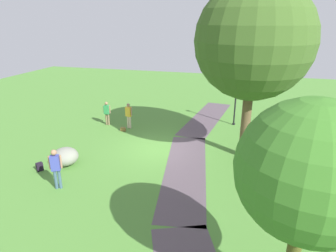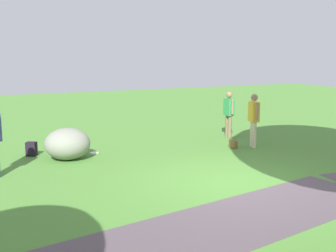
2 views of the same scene
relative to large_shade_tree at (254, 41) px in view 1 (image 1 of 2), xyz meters
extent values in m
plane|color=#4C8334|center=(0.39, -4.35, -5.72)|extent=(48.00, 48.00, 0.00)
cube|color=#53474F|center=(-5.64, -2.66, -5.71)|extent=(8.17, 2.87, 0.01)
cube|color=#53474F|center=(2.28, -2.54, -5.71)|extent=(8.20, 3.09, 0.01)
cylinder|color=brown|center=(0.00, 0.00, -3.79)|extent=(0.46, 0.46, 3.85)
sphere|color=#3A5A21|center=(0.00, 0.00, 0.02)|extent=(5.40, 5.40, 5.40)
sphere|color=#397525|center=(8.21, 1.27, -2.01)|extent=(3.10, 3.10, 3.10)
cylinder|color=black|center=(-4.68, -0.72, -5.67)|extent=(0.20, 0.20, 0.10)
cylinder|color=black|center=(-4.68, -0.72, -4.13)|extent=(0.10, 0.10, 3.17)
sphere|color=white|center=(-4.68, -0.72, -2.41)|extent=(0.28, 0.28, 0.28)
ellipsoid|color=gray|center=(3.28, -8.26, -5.28)|extent=(1.64, 1.64, 0.87)
cylinder|color=beige|center=(-2.22, -7.16, -5.31)|extent=(0.13, 0.13, 0.81)
cylinder|color=beige|center=(-2.26, -7.31, -5.31)|extent=(0.13, 0.13, 0.81)
cube|color=yellow|center=(-2.24, -7.24, -4.61)|extent=(0.32, 0.41, 0.60)
cylinder|color=#A0725F|center=(-2.19, -7.02, -4.58)|extent=(0.08, 0.08, 0.54)
cylinder|color=#A0725F|center=(-2.29, -7.45, -4.58)|extent=(0.08, 0.08, 0.54)
sphere|color=#A0725F|center=(-2.24, -7.24, -4.17)|extent=(0.22, 0.22, 0.22)
cylinder|color=#3A576B|center=(5.16, -7.27, -5.29)|extent=(0.13, 0.13, 0.86)
cylinder|color=#3A576B|center=(5.23, -7.41, -5.29)|extent=(0.13, 0.13, 0.86)
cube|color=#3C45A3|center=(5.19, -7.34, -4.54)|extent=(0.37, 0.43, 0.65)
cylinder|color=#A07255|center=(5.10, -7.14, -4.50)|extent=(0.08, 0.08, 0.57)
cylinder|color=#A07255|center=(5.29, -7.54, -4.50)|extent=(0.08, 0.08, 0.57)
sphere|color=#A07255|center=(5.19, -7.34, -4.07)|extent=(0.23, 0.23, 0.23)
cylinder|color=#736445|center=(-2.43, -8.78, -5.33)|extent=(0.13, 0.13, 0.77)
cylinder|color=#736445|center=(-2.44, -8.94, -5.33)|extent=(0.13, 0.13, 0.77)
cube|color=#2F914A|center=(-2.43, -8.86, -4.66)|extent=(0.25, 0.37, 0.58)
cylinder|color=#8D6A4D|center=(-2.43, -8.64, -4.62)|extent=(0.08, 0.08, 0.51)
cylinder|color=#8D6A4D|center=(-2.44, -9.08, -4.62)|extent=(0.08, 0.08, 0.51)
sphere|color=#8D6A4D|center=(-2.43, -8.86, -4.23)|extent=(0.21, 0.21, 0.21)
cube|color=brown|center=(-1.61, -7.39, -5.60)|extent=(0.13, 0.32, 0.24)
torus|color=brown|center=(-1.61, -7.39, -5.42)|extent=(0.28, 0.28, 0.02)
cube|color=black|center=(4.12, -9.10, -5.52)|extent=(0.34, 0.32, 0.40)
cube|color=black|center=(4.06, -9.21, -5.60)|extent=(0.20, 0.15, 0.18)
cylinder|color=white|center=(2.44, -8.63, -5.71)|extent=(0.26, 0.26, 0.02)
camera|label=1|loc=(14.10, -0.17, 0.94)|focal=30.94mm
camera|label=2|loc=(5.74, 2.98, -2.85)|focal=44.54mm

